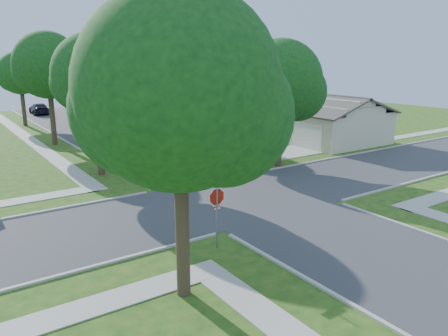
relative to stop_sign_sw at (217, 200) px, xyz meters
name	(u,v)px	position (x,y,z in m)	size (l,w,h in m)	color
ground	(241,197)	(4.70, 4.70, -2.03)	(100.00, 100.00, 0.00)	#1F4813
road_ns	(241,197)	(4.70, 4.70, -2.03)	(7.00, 100.00, 0.02)	#333335
sidewalk_ne	(145,126)	(10.80, 30.70, -2.01)	(1.20, 40.00, 0.04)	#9E9B91
sidewalk_nw	(27,137)	(-1.40, 30.70, -2.01)	(1.20, 40.00, 0.04)	#9E9B91
driveway	(269,155)	(12.60, 11.80, -2.01)	(8.80, 3.60, 0.05)	#9E9B91
stop_sign_sw	(217,200)	(0.00, 0.00, 0.00)	(1.05, 0.80, 2.98)	gray
stop_sign_ne	(256,139)	(9.40, 9.40, 0.00)	(1.05, 0.80, 2.98)	gray
tree_e_near	(221,82)	(9.45, 13.71, 3.61)	(4.97, 4.80, 8.28)	#38281C
tree_e_mid	(151,69)	(9.46, 25.71, 4.22)	(5.59, 5.40, 9.21)	#38281C
tree_e_far	(105,69)	(9.45, 38.71, 3.95)	(5.17, 5.00, 8.72)	#38281C
tree_w_near	(96,79)	(0.06, 13.71, 4.08)	(5.38, 5.20, 8.97)	#38281C
tree_w_mid	(48,68)	(0.06, 25.71, 4.46)	(5.80, 5.60, 9.56)	#38281C
tree_w_far	(20,75)	(0.05, 38.71, 3.48)	(4.76, 4.60, 8.04)	#38281C
tree_sw_corner	(181,99)	(-2.74, -2.29, 4.23)	(6.21, 6.00, 9.55)	#38281C
tree_ne_corner	(281,85)	(11.06, 8.91, 3.56)	(5.80, 5.60, 8.66)	#38281C
house_ne_near	(309,122)	(20.69, 15.70, -0.51)	(8.42, 13.60, 4.23)	beige
house_ne_far	(207,105)	(20.69, 33.70, -0.51)	(8.42, 13.60, 4.23)	beige
car_driveway	(241,148)	(10.70, 12.87, -1.38)	(1.39, 3.97, 1.31)	maroon
car_curb_east	(116,120)	(7.90, 31.83, -1.28)	(1.78, 4.43, 1.51)	black
car_curb_west	(39,109)	(3.50, 48.26, -1.31)	(2.03, 4.99, 1.45)	black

